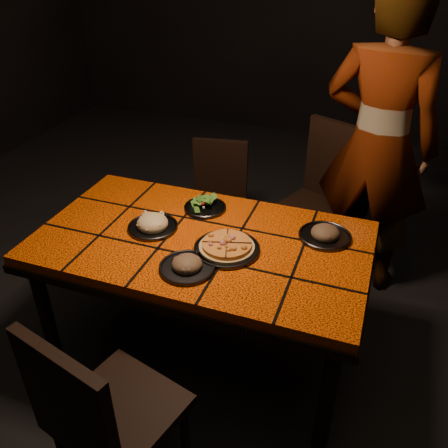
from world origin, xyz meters
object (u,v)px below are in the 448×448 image
(chair_far_right, at_px, (326,195))
(plate_pizza, at_px, (227,247))
(chair_far_left, at_px, (218,193))
(diner, at_px, (378,145))
(plate_pasta, at_px, (153,225))
(dining_table, at_px, (202,251))
(chair_near, at_px, (99,413))

(chair_far_right, xyz_separation_m, plate_pizza, (-0.31, -1.00, 0.18))
(chair_far_left, height_order, chair_far_right, chair_far_right)
(diner, height_order, plate_pizza, diner)
(plate_pizza, relative_size, plate_pasta, 1.29)
(diner, bearing_deg, plate_pizza, 72.60)
(plate_pasta, bearing_deg, plate_pizza, -7.23)
(chair_far_right, bearing_deg, diner, 34.26)
(dining_table, xyz_separation_m, diner, (0.72, 0.99, 0.27))
(dining_table, height_order, chair_near, chair_near)
(plate_pizza, bearing_deg, chair_far_left, 112.83)
(dining_table, xyz_separation_m, chair_near, (-0.04, -0.89, -0.13))
(diner, bearing_deg, plate_pasta, 56.48)
(chair_near, height_order, diner, diner)
(dining_table, relative_size, chair_far_left, 1.95)
(chair_far_left, distance_m, chair_far_right, 0.73)
(chair_near, distance_m, chair_far_right, 1.91)
(dining_table, bearing_deg, chair_far_left, 105.82)
(chair_far_left, height_order, diner, diner)
(chair_far_left, distance_m, plate_pasta, 0.98)
(dining_table, relative_size, diner, 0.86)
(chair_near, height_order, plate_pizza, chair_near)
(plate_pasta, bearing_deg, chair_far_left, 90.12)
(plate_pizza, bearing_deg, chair_near, -102.90)
(dining_table, distance_m, chair_far_left, 0.99)
(diner, bearing_deg, chair_far_left, 14.67)
(chair_far_right, relative_size, plate_pasta, 4.11)
(chair_far_left, relative_size, diner, 0.44)
(chair_far_right, relative_size, plate_pizza, 3.18)
(chair_near, height_order, chair_far_left, chair_near)
(dining_table, height_order, chair_far_left, chair_far_left)
(plate_pizza, bearing_deg, plate_pasta, 172.77)
(chair_far_right, bearing_deg, chair_near, -81.34)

